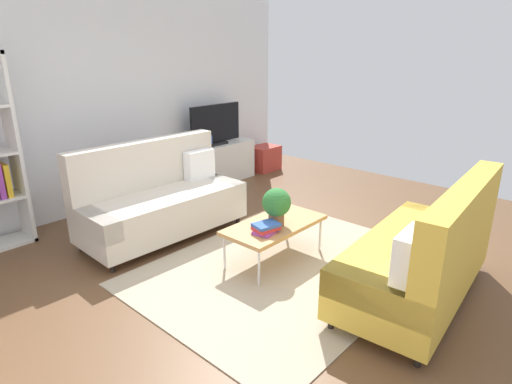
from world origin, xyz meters
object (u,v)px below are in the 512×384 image
(couch_beige, at_px, (161,199))
(tv, at_px, (216,125))
(vase_1, at_px, (194,142))
(bottle_0, at_px, (206,139))
(coffee_table, at_px, (275,225))
(bottle_1, at_px, (211,141))
(couch_green, at_px, (424,254))
(tv_console, at_px, (216,163))
(storage_trunk, at_px, (264,158))
(table_book_0, at_px, (266,231))
(vase_0, at_px, (185,144))
(potted_plant, at_px, (277,204))

(couch_beige, relative_size, tv, 1.92)
(couch_beige, distance_m, vase_1, 1.86)
(vase_1, distance_m, bottle_0, 0.20)
(coffee_table, height_order, bottle_1, bottle_1)
(couch_green, height_order, tv, tv)
(tv_console, xyz_separation_m, storage_trunk, (1.10, -0.10, -0.10))
(tv_console, bearing_deg, table_book_0, -123.65)
(storage_trunk, distance_m, table_book_0, 3.75)
(tv_console, relative_size, tv, 1.40)
(couch_beige, xyz_separation_m, table_book_0, (0.15, -1.51, -0.01))
(coffee_table, height_order, vase_0, vase_0)
(potted_plant, relative_size, table_book_0, 1.60)
(coffee_table, relative_size, bottle_1, 6.43)
(vase_0, bearing_deg, tv, -6.88)
(couch_beige, relative_size, vase_1, 10.74)
(couch_beige, distance_m, tv_console, 2.14)
(table_book_0, relative_size, vase_0, 1.26)
(vase_1, xyz_separation_m, bottle_1, (0.27, -0.09, -0.00))
(potted_plant, distance_m, vase_1, 2.79)
(couch_green, height_order, vase_0, couch_green)
(vase_1, bearing_deg, potted_plant, -113.13)
(tv, height_order, storage_trunk, tv)
(tv, bearing_deg, tv_console, 90.00)
(tv, height_order, bottle_1, tv)
(tv, height_order, potted_plant, tv)
(potted_plant, height_order, vase_0, vase_0)
(couch_beige, bearing_deg, bottle_0, -146.71)
(couch_green, height_order, bottle_0, couch_green)
(storage_trunk, distance_m, bottle_1, 1.33)
(table_book_0, relative_size, bottle_1, 1.40)
(vase_0, bearing_deg, bottle_1, -11.25)
(couch_green, relative_size, coffee_table, 1.78)
(couch_green, xyz_separation_m, tv, (1.18, 3.88, 0.51))
(tv_console, bearing_deg, bottle_0, -169.77)
(potted_plant, relative_size, vase_0, 2.01)
(couch_green, bearing_deg, vase_1, 74.30)
(coffee_table, xyz_separation_m, bottle_0, (1.25, 2.44, 0.37))
(tv_console, relative_size, storage_trunk, 2.69)
(coffee_table, distance_m, vase_0, 2.71)
(tv, height_order, vase_1, tv)
(coffee_table, xyz_separation_m, vase_1, (1.08, 2.53, 0.34))
(storage_trunk, relative_size, vase_0, 2.73)
(couch_beige, distance_m, potted_plant, 1.51)
(storage_trunk, bearing_deg, coffee_table, -137.20)
(bottle_1, bearing_deg, couch_green, -105.25)
(tv, bearing_deg, coffee_table, -120.89)
(tv, xyz_separation_m, storage_trunk, (1.10, -0.08, -0.73))
(coffee_table, relative_size, tv, 1.10)
(tv_console, height_order, vase_1, vase_1)
(couch_green, xyz_separation_m, storage_trunk, (2.28, 3.80, -0.22))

